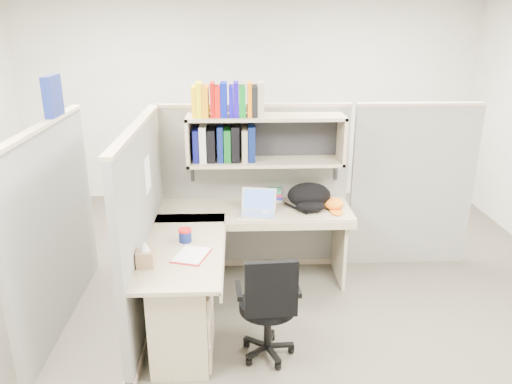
{
  "coord_description": "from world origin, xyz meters",
  "views": [
    {
      "loc": [
        -0.15,
        -3.65,
        2.38
      ],
      "look_at": [
        -0.0,
        0.25,
        1.0
      ],
      "focal_mm": 35.0,
      "sensor_mm": 36.0,
      "label": 1
    }
  ],
  "objects_px": {
    "laptop": "(257,203)",
    "backpack": "(310,197)",
    "desk": "(206,286)",
    "task_chair": "(268,322)",
    "snack_canister": "(185,235)"
  },
  "relations": [
    {
      "from": "laptop",
      "to": "backpack",
      "type": "height_order",
      "value": "backpack"
    },
    {
      "from": "laptop",
      "to": "desk",
      "type": "bearing_deg",
      "value": -110.45
    },
    {
      "from": "backpack",
      "to": "task_chair",
      "type": "height_order",
      "value": "backpack"
    },
    {
      "from": "task_chair",
      "to": "desk",
      "type": "bearing_deg",
      "value": 146.25
    },
    {
      "from": "desk",
      "to": "snack_canister",
      "type": "distance_m",
      "value": 0.42
    },
    {
      "from": "desk",
      "to": "task_chair",
      "type": "relative_size",
      "value": 2.01
    },
    {
      "from": "desk",
      "to": "laptop",
      "type": "distance_m",
      "value": 0.91
    },
    {
      "from": "desk",
      "to": "snack_canister",
      "type": "height_order",
      "value": "snack_canister"
    },
    {
      "from": "desk",
      "to": "backpack",
      "type": "relative_size",
      "value": 4.42
    },
    {
      "from": "snack_canister",
      "to": "task_chair",
      "type": "distance_m",
      "value": 0.92
    },
    {
      "from": "snack_canister",
      "to": "backpack",
      "type": "bearing_deg",
      "value": 31.38
    },
    {
      "from": "laptop",
      "to": "snack_canister",
      "type": "distance_m",
      "value": 0.79
    },
    {
      "from": "snack_canister",
      "to": "desk",
      "type": "bearing_deg",
      "value": -48.44
    },
    {
      "from": "laptop",
      "to": "snack_canister",
      "type": "height_order",
      "value": "laptop"
    },
    {
      "from": "snack_canister",
      "to": "task_chair",
      "type": "relative_size",
      "value": 0.12
    }
  ]
}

